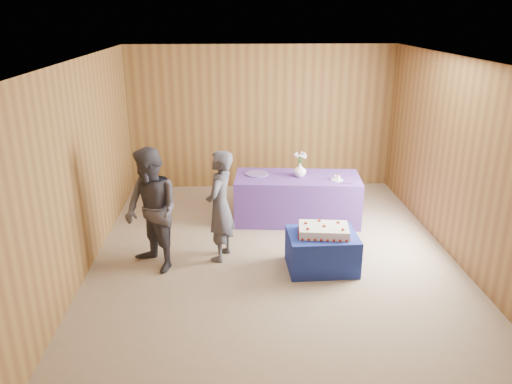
{
  "coord_description": "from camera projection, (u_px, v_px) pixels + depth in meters",
  "views": [
    {
      "loc": [
        -0.56,
        -6.33,
        3.25
      ],
      "look_at": [
        -0.24,
        0.1,
        0.91
      ],
      "focal_mm": 35.0,
      "sensor_mm": 36.0,
      "label": 1
    }
  ],
  "objects": [
    {
      "name": "ground",
      "position": [
        273.0,
        255.0,
        7.08
      ],
      "size": [
        6.0,
        6.0,
        0.0
      ],
      "primitive_type": "plane",
      "color": "#88705E",
      "rests_on": "ground"
    },
    {
      "name": "vase",
      "position": [
        300.0,
        170.0,
        8.0
      ],
      "size": [
        0.28,
        0.28,
        0.21
      ],
      "primitive_type": "imported",
      "rotation": [
        0.0,
        0.0,
        -0.49
      ],
      "color": "white",
      "rests_on": "serving_table"
    },
    {
      "name": "knife",
      "position": [
        343.0,
        183.0,
        7.71
      ],
      "size": [
        0.25,
        0.11,
        0.0
      ],
      "primitive_type": "cube",
      "rotation": [
        0.0,
        0.0,
        -0.36
      ],
      "color": "#B4B3B8",
      "rests_on": "serving_table"
    },
    {
      "name": "cake_slice",
      "position": [
        337.0,
        177.0,
        7.83
      ],
      "size": [
        0.1,
        0.09,
        0.09
      ],
      "rotation": [
        0.0,
        0.0,
        -0.46
      ],
      "color": "white",
      "rests_on": "plate"
    },
    {
      "name": "platter",
      "position": [
        257.0,
        174.0,
        8.13
      ],
      "size": [
        0.45,
        0.45,
        0.02
      ],
      "primitive_type": "cylinder",
      "rotation": [
        0.0,
        0.0,
        -0.17
      ],
      "color": "#654E9D",
      "rests_on": "serving_table"
    },
    {
      "name": "serving_table",
      "position": [
        297.0,
        198.0,
        8.15
      ],
      "size": [
        2.08,
        1.09,
        0.75
      ],
      "primitive_type": "cube",
      "rotation": [
        0.0,
        0.0,
        -0.1
      ],
      "color": "#533799",
      "rests_on": "ground"
    },
    {
      "name": "guest_right",
      "position": [
        152.0,
        211.0,
        6.44
      ],
      "size": [
        1.0,
        1.02,
        1.65
      ],
      "primitive_type": "imported",
      "rotation": [
        0.0,
        0.0,
        -0.85
      ],
      "color": "#373540",
      "rests_on": "ground"
    },
    {
      "name": "room_shell",
      "position": [
        275.0,
        130.0,
        6.47
      ],
      "size": [
        5.04,
        6.04,
        2.72
      ],
      "color": "brown",
      "rests_on": "ground"
    },
    {
      "name": "cake_table",
      "position": [
        322.0,
        251.0,
        6.63
      ],
      "size": [
        0.92,
        0.72,
        0.5
      ],
      "primitive_type": "cube",
      "rotation": [
        0.0,
        0.0,
        0.03
      ],
      "color": "navy",
      "rests_on": "ground"
    },
    {
      "name": "sheet_cake",
      "position": [
        324.0,
        230.0,
        6.52
      ],
      "size": [
        0.72,
        0.53,
        0.16
      ],
      "rotation": [
        0.0,
        0.0,
        -0.12
      ],
      "color": "white",
      "rests_on": "cake_table"
    },
    {
      "name": "plate",
      "position": [
        337.0,
        180.0,
        7.85
      ],
      "size": [
        0.2,
        0.2,
        0.01
      ],
      "primitive_type": "cylinder",
      "rotation": [
        0.0,
        0.0,
        -0.05
      ],
      "color": "silver",
      "rests_on": "serving_table"
    },
    {
      "name": "guest_left",
      "position": [
        220.0,
        206.0,
        6.74
      ],
      "size": [
        0.53,
        0.65,
        1.55
      ],
      "primitive_type": "imported",
      "rotation": [
        0.0,
        0.0,
        -1.89
      ],
      "color": "#3A3A44",
      "rests_on": "ground"
    },
    {
      "name": "flower_spray",
      "position": [
        300.0,
        156.0,
        7.92
      ],
      "size": [
        0.2,
        0.2,
        0.15
      ],
      "color": "#255E25",
      "rests_on": "vase"
    }
  ]
}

